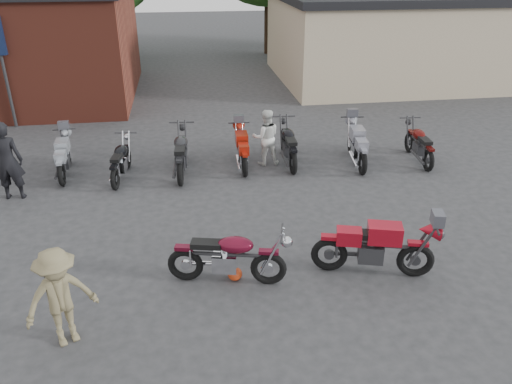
{
  "coord_description": "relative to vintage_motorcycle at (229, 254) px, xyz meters",
  "views": [
    {
      "loc": [
        -1.02,
        -7.34,
        5.39
      ],
      "look_at": [
        0.34,
        1.83,
        0.9
      ],
      "focal_mm": 35.0,
      "sensor_mm": 36.0,
      "label": 1
    }
  ],
  "objects": [
    {
      "name": "row_bike_1",
      "position": [
        -3.84,
        5.44,
        -0.04
      ],
      "size": [
        0.78,
        1.95,
        1.11
      ],
      "primitive_type": null,
      "rotation": [
        0.0,
        0.0,
        1.65
      ],
      "color": "#9398A0",
      "rests_on": "ground"
    },
    {
      "name": "sportbike",
      "position": [
        2.66,
        -0.12,
        0.02
      ],
      "size": [
        2.25,
        1.26,
        1.24
      ],
      "primitive_type": null,
      "rotation": [
        0.0,
        0.0,
        -0.27
      ],
      "color": "#A60D1D",
      "rests_on": "ground"
    },
    {
      "name": "vintage_motorcycle",
      "position": [
        0.0,
        0.0,
        0.0
      ],
      "size": [
        2.16,
        1.12,
        1.19
      ],
      "primitive_type": null,
      "rotation": [
        0.0,
        0.0,
        -0.22
      ],
      "color": "#560A1C",
      "rests_on": "ground"
    },
    {
      "name": "row_bike_3",
      "position": [
        -0.76,
        5.1,
        0.03
      ],
      "size": [
        0.84,
        2.19,
        1.25
      ],
      "primitive_type": null,
      "rotation": [
        0.0,
        0.0,
        1.51
      ],
      "color": "black",
      "rests_on": "ground"
    },
    {
      "name": "person_tan",
      "position": [
        -2.59,
        -1.14,
        0.22
      ],
      "size": [
        1.21,
        1.02,
        1.63
      ],
      "primitive_type": "imported",
      "rotation": [
        0.0,
        0.0,
        0.47
      ],
      "color": "olive",
      "rests_on": "ground"
    },
    {
      "name": "row_bike_7",
      "position": [
        5.86,
        4.97,
        -0.03
      ],
      "size": [
        0.77,
        1.99,
        1.13
      ],
      "primitive_type": null,
      "rotation": [
        0.0,
        0.0,
        1.5
      ],
      "color": "#4A0B09",
      "rests_on": "ground"
    },
    {
      "name": "ground",
      "position": [
        0.41,
        -0.05,
        -0.6
      ],
      "size": [
        90.0,
        90.0,
        0.0
      ],
      "primitive_type": "plane",
      "color": "#2D2D2F"
    },
    {
      "name": "helmet",
      "position": [
        0.11,
        0.05,
        -0.47
      ],
      "size": [
        0.32,
        0.32,
        0.25
      ],
      "primitive_type": "ellipsoid",
      "rotation": [
        0.0,
        0.0,
        -0.24
      ],
      "color": "red",
      "rests_on": "ground"
    },
    {
      "name": "row_bike_6",
      "position": [
        4.08,
        5.05,
        0.0
      ],
      "size": [
        0.93,
        2.14,
        1.2
      ],
      "primitive_type": null,
      "rotation": [
        0.0,
        0.0,
        1.45
      ],
      "color": "gray",
      "rests_on": "ground"
    },
    {
      "name": "person_light",
      "position": [
        1.56,
        5.38,
        0.19
      ],
      "size": [
        0.76,
        0.6,
        1.56
      ],
      "primitive_type": "imported",
      "rotation": [
        0.0,
        0.0,
        3.14
      ],
      "color": "silver",
      "rests_on": "ground"
    },
    {
      "name": "row_bike_4",
      "position": [
        0.89,
        5.31,
        -0.04
      ],
      "size": [
        0.68,
        1.93,
        1.11
      ],
      "primitive_type": null,
      "rotation": [
        0.0,
        0.0,
        1.55
      ],
      "color": "#A11C0D",
      "rests_on": "ground"
    },
    {
      "name": "row_bike_5",
      "position": [
        2.19,
        5.37,
        0.01
      ],
      "size": [
        0.77,
        2.11,
        1.21
      ],
      "primitive_type": null,
      "rotation": [
        0.0,
        0.0,
        1.53
      ],
      "color": "black",
      "rests_on": "ground"
    },
    {
      "name": "stucco_building",
      "position": [
        8.91,
        14.95,
        1.15
      ],
      "size": [
        10.0,
        8.0,
        3.5
      ],
      "primitive_type": "cube",
      "color": "tan",
      "rests_on": "ground"
    },
    {
      "name": "row_bike_2",
      "position": [
        -2.33,
        4.99,
        -0.06
      ],
      "size": [
        0.86,
        1.93,
        1.08
      ],
      "primitive_type": null,
      "rotation": [
        0.0,
        0.0,
        1.44
      ],
      "color": "black",
      "rests_on": "ground"
    },
    {
      "name": "person_dark",
      "position": [
        -4.8,
        4.17,
        0.36
      ],
      "size": [
        0.71,
        0.47,
        1.92
      ],
      "primitive_type": "imported",
      "rotation": [
        0.0,
        0.0,
        3.15
      ],
      "color": "black",
      "rests_on": "ground"
    }
  ]
}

